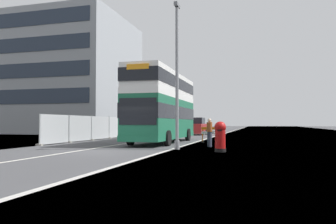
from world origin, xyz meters
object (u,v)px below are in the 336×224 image
(roadworks_barrier, at_px, (213,133))
(car_oncoming_near, at_px, (197,127))
(lamppost_foreground, at_px, (177,80))
(pedestrian_at_kerb, at_px, (209,133))
(red_pillar_postbox, at_px, (220,135))
(car_receding_mid, at_px, (186,125))
(double_decker_bus, at_px, (163,106))

(roadworks_barrier, height_order, car_oncoming_near, car_oncoming_near)
(lamppost_foreground, xyz_separation_m, pedestrian_at_kerb, (1.42, 2.62, -2.99))
(lamppost_foreground, relative_size, red_pillar_postbox, 5.29)
(lamppost_foreground, bearing_deg, car_receding_mid, 101.68)
(red_pillar_postbox, xyz_separation_m, car_oncoming_near, (-5.58, 23.47, 0.15))
(double_decker_bus, height_order, red_pillar_postbox, double_decker_bus)
(lamppost_foreground, bearing_deg, pedestrian_at_kerb, 61.51)
(car_receding_mid, bearing_deg, pedestrian_at_kerb, -74.67)
(lamppost_foreground, bearing_deg, roadworks_barrier, 81.71)
(lamppost_foreground, relative_size, car_oncoming_near, 1.84)
(lamppost_foreground, distance_m, pedestrian_at_kerb, 4.22)
(red_pillar_postbox, bearing_deg, pedestrian_at_kerb, 107.01)
(car_oncoming_near, xyz_separation_m, pedestrian_at_kerb, (4.52, -20.00, -0.12))
(lamppost_foreground, xyz_separation_m, roadworks_barrier, (1.01, 6.95, -3.13))
(double_decker_bus, bearing_deg, lamppost_foreground, -66.81)
(red_pillar_postbox, bearing_deg, roadworks_barrier, 100.65)
(lamppost_foreground, bearing_deg, car_oncoming_near, 97.81)
(car_receding_mid, height_order, pedestrian_at_kerb, car_receding_mid)
(double_decker_bus, relative_size, red_pillar_postbox, 7.27)
(roadworks_barrier, bearing_deg, car_receding_mid, 107.01)
(car_receding_mid, bearing_deg, red_pillar_postbox, -74.49)
(car_receding_mid, distance_m, pedestrian_at_kerb, 30.16)
(double_decker_bus, relative_size, roadworks_barrier, 6.67)
(double_decker_bus, xyz_separation_m, car_receding_mid, (-3.99, 25.72, -1.65))
(roadworks_barrier, xyz_separation_m, car_receding_mid, (-7.57, 24.75, 0.35))
(red_pillar_postbox, distance_m, car_oncoming_near, 24.13)
(red_pillar_postbox, height_order, car_receding_mid, car_receding_mid)
(car_oncoming_near, distance_m, car_receding_mid, 9.72)
(double_decker_bus, distance_m, red_pillar_postbox, 8.70)
(double_decker_bus, relative_size, car_oncoming_near, 2.53)
(car_receding_mid, relative_size, pedestrian_at_kerb, 2.48)
(lamppost_foreground, distance_m, car_receding_mid, 32.49)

